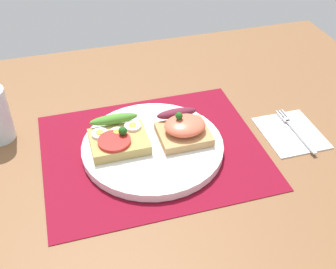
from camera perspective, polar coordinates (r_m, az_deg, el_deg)
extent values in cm
cube|color=brown|center=(81.33, -2.03, -3.10)|extent=(120.00, 90.00, 3.20)
cube|color=maroon|center=(80.17, -2.06, -2.17)|extent=(41.03, 33.61, 0.30)
cylinder|color=white|center=(79.56, -2.08, -1.66)|extent=(26.59, 26.59, 1.58)
cube|color=tan|center=(78.42, -6.63, -0.97)|extent=(10.53, 8.46, 1.94)
cylinder|color=red|center=(76.99, -7.33, -0.69)|extent=(5.99, 5.99, 0.60)
ellipsoid|color=#4A882C|center=(80.89, -7.34, 2.07)|extent=(9.27, 2.20, 1.80)
sphere|color=#1E5919|center=(77.03, -6.14, 0.50)|extent=(1.60, 1.60, 1.60)
cylinder|color=white|center=(78.79, -9.19, 0.11)|extent=(3.14, 3.14, 0.50)
cylinder|color=yellow|center=(78.59, -9.21, 0.30)|extent=(1.41, 1.41, 0.16)
cylinder|color=white|center=(78.51, -6.84, 0.22)|extent=(3.14, 3.14, 0.50)
cylinder|color=yellow|center=(78.31, -6.86, 0.40)|extent=(1.41, 1.41, 0.16)
cylinder|color=white|center=(79.86, -4.79, 1.14)|extent=(3.14, 3.14, 0.50)
cylinder|color=yellow|center=(79.66, -4.80, 1.33)|extent=(1.41, 1.41, 0.16)
cube|color=tan|center=(79.86, 2.13, 0.04)|extent=(9.48, 8.27, 1.68)
ellipsoid|color=#ED694B|center=(78.22, 2.41, 1.03)|extent=(7.77, 6.62, 2.51)
ellipsoid|color=maroon|center=(82.23, 1.19, 2.89)|extent=(8.06, 2.20, 1.80)
sphere|color=#1E5919|center=(77.64, 1.50, 2.53)|extent=(1.40, 1.40, 1.40)
cube|color=white|center=(87.66, 16.25, 0.30)|extent=(11.20, 12.98, 0.60)
cube|color=#B7B7BC|center=(86.43, 17.48, -0.23)|extent=(0.80, 10.80, 0.32)
cube|color=#B7B7BC|center=(90.05, 15.74, 1.93)|extent=(1.50, 1.20, 0.32)
cube|color=#B7B7BC|center=(91.09, 14.79, 2.60)|extent=(0.32, 2.80, 0.32)
cube|color=#B7B7BC|center=(91.39, 15.15, 2.66)|extent=(0.32, 2.80, 0.32)
cube|color=#B7B7BC|center=(91.70, 15.50, 2.72)|extent=(0.32, 2.80, 0.32)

